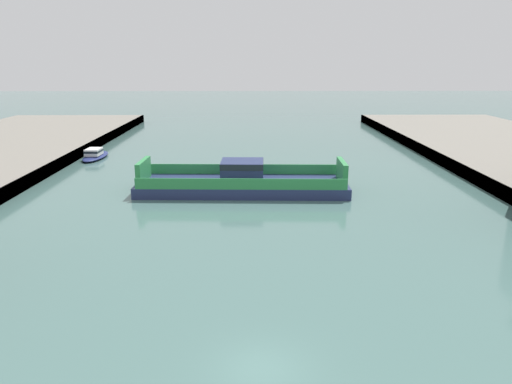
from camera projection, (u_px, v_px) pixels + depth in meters
ground_plane at (262, 369)px, 21.70m from camera, size 400.00×400.00×0.00m
chain_ferry at (242, 182)px, 50.68m from camera, size 21.83×7.45×3.30m
moored_boat_near_right at (95, 155)px, 67.73m from camera, size 2.80×7.68×1.48m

